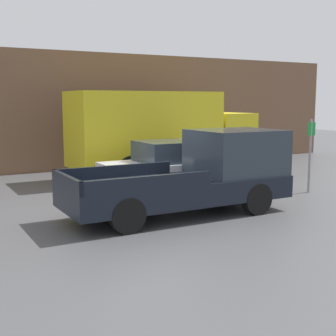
{
  "coord_description": "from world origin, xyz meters",
  "views": [
    {
      "loc": [
        -5.1,
        -10.63,
        2.79
      ],
      "look_at": [
        0.82,
        0.11,
        1.03
      ],
      "focal_mm": 50.0,
      "sensor_mm": 36.0,
      "label": 1
    }
  ],
  "objects_px": {
    "parking_sign": "(310,151)",
    "car": "(175,166)",
    "delivery_truck": "(159,131)",
    "pickup_truck": "(200,175)"
  },
  "relations": [
    {
      "from": "pickup_truck",
      "to": "car",
      "type": "bearing_deg",
      "value": 74.26
    },
    {
      "from": "parking_sign",
      "to": "pickup_truck",
      "type": "bearing_deg",
      "value": -172.59
    },
    {
      "from": "delivery_truck",
      "to": "parking_sign",
      "type": "xyz_separation_m",
      "value": [
        2.58,
        -4.98,
        -0.42
      ]
    },
    {
      "from": "delivery_truck",
      "to": "parking_sign",
      "type": "height_order",
      "value": "delivery_truck"
    },
    {
      "from": "car",
      "to": "delivery_truck",
      "type": "distance_m",
      "value": 3.28
    },
    {
      "from": "delivery_truck",
      "to": "pickup_truck",
      "type": "bearing_deg",
      "value": -107.57
    },
    {
      "from": "car",
      "to": "pickup_truck",
      "type": "bearing_deg",
      "value": -105.74
    },
    {
      "from": "parking_sign",
      "to": "car",
      "type": "bearing_deg",
      "value": 151.2
    },
    {
      "from": "pickup_truck",
      "to": "delivery_truck",
      "type": "distance_m",
      "value": 5.86
    },
    {
      "from": "car",
      "to": "parking_sign",
      "type": "height_order",
      "value": "parking_sign"
    }
  ]
}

